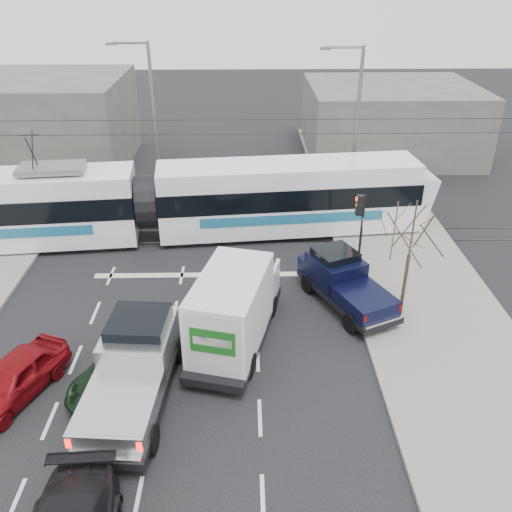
{
  "coord_description": "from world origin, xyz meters",
  "views": [
    {
      "loc": [
        1.33,
        -15.72,
        12.89
      ],
      "look_at": [
        1.72,
        4.5,
        1.8
      ],
      "focal_mm": 38.0,
      "sensor_mm": 36.0,
      "label": 1
    }
  ],
  "objects_px": {
    "street_lamp_near": "(354,120)",
    "tram": "(146,203)",
    "box_truck": "(235,308)",
    "green_car": "(126,366)",
    "street_lamp_far": "(151,112)",
    "red_car": "(14,378)",
    "navy_pickup": "(343,280)",
    "bare_tree": "(412,234)",
    "traffic_signal": "(360,216)",
    "silver_pickup": "(135,363)"
  },
  "relations": [
    {
      "from": "traffic_signal",
      "to": "green_car",
      "type": "height_order",
      "value": "traffic_signal"
    },
    {
      "from": "tram",
      "to": "silver_pickup",
      "type": "height_order",
      "value": "tram"
    },
    {
      "from": "traffic_signal",
      "to": "street_lamp_near",
      "type": "distance_m",
      "value": 7.91
    },
    {
      "from": "traffic_signal",
      "to": "box_truck",
      "type": "xyz_separation_m",
      "value": [
        -5.59,
        -5.58,
        -1.16
      ]
    },
    {
      "from": "street_lamp_far",
      "to": "green_car",
      "type": "height_order",
      "value": "street_lamp_far"
    },
    {
      "from": "street_lamp_far",
      "to": "navy_pickup",
      "type": "relative_size",
      "value": 1.65
    },
    {
      "from": "box_truck",
      "to": "bare_tree",
      "type": "bearing_deg",
      "value": 27.81
    },
    {
      "from": "tram",
      "to": "red_car",
      "type": "distance_m",
      "value": 11.95
    },
    {
      "from": "bare_tree",
      "to": "box_truck",
      "type": "relative_size",
      "value": 0.74
    },
    {
      "from": "bare_tree",
      "to": "street_lamp_far",
      "type": "bearing_deg",
      "value": 131.12
    },
    {
      "from": "street_lamp_far",
      "to": "red_car",
      "type": "xyz_separation_m",
      "value": [
        -2.25,
        -17.78,
        -4.4
      ]
    },
    {
      "from": "bare_tree",
      "to": "box_truck",
      "type": "xyz_separation_m",
      "value": [
        -6.72,
        -1.58,
        -2.21
      ]
    },
    {
      "from": "box_truck",
      "to": "traffic_signal",
      "type": "bearing_deg",
      "value": 59.49
    },
    {
      "from": "street_lamp_far",
      "to": "box_truck",
      "type": "bearing_deg",
      "value": -71.44
    },
    {
      "from": "bare_tree",
      "to": "tram",
      "type": "height_order",
      "value": "tram"
    },
    {
      "from": "navy_pickup",
      "to": "green_car",
      "type": "height_order",
      "value": "navy_pickup"
    },
    {
      "from": "green_car",
      "to": "box_truck",
      "type": "bearing_deg",
      "value": 52.09
    },
    {
      "from": "red_car",
      "to": "navy_pickup",
      "type": "bearing_deg",
      "value": 47.44
    },
    {
      "from": "box_truck",
      "to": "green_car",
      "type": "height_order",
      "value": "box_truck"
    },
    {
      "from": "red_car",
      "to": "street_lamp_far",
      "type": "bearing_deg",
      "value": 105.56
    },
    {
      "from": "navy_pickup",
      "to": "green_car",
      "type": "bearing_deg",
      "value": -174.4
    },
    {
      "from": "silver_pickup",
      "to": "street_lamp_far",
      "type": "bearing_deg",
      "value": 100.17
    },
    {
      "from": "street_lamp_far",
      "to": "green_car",
      "type": "bearing_deg",
      "value": -85.6
    },
    {
      "from": "tram",
      "to": "street_lamp_near",
      "type": "bearing_deg",
      "value": 15.04
    },
    {
      "from": "silver_pickup",
      "to": "green_car",
      "type": "height_order",
      "value": "silver_pickup"
    },
    {
      "from": "street_lamp_near",
      "to": "traffic_signal",
      "type": "bearing_deg",
      "value": -96.41
    },
    {
      "from": "bare_tree",
      "to": "silver_pickup",
      "type": "xyz_separation_m",
      "value": [
        -9.99,
        -4.16,
        -2.6
      ]
    },
    {
      "from": "traffic_signal",
      "to": "silver_pickup",
      "type": "relative_size",
      "value": 0.53
    },
    {
      "from": "red_car",
      "to": "traffic_signal",
      "type": "bearing_deg",
      "value": 55.45
    },
    {
      "from": "traffic_signal",
      "to": "red_car",
      "type": "relative_size",
      "value": 0.86
    },
    {
      "from": "bare_tree",
      "to": "navy_pickup",
      "type": "xyz_separation_m",
      "value": [
        -2.24,
        1.14,
        -2.72
      ]
    },
    {
      "from": "bare_tree",
      "to": "green_car",
      "type": "distance_m",
      "value": 11.53
    },
    {
      "from": "box_truck",
      "to": "navy_pickup",
      "type": "relative_size",
      "value": 1.24
    },
    {
      "from": "bare_tree",
      "to": "tram",
      "type": "bearing_deg",
      "value": 147.33
    },
    {
      "from": "navy_pickup",
      "to": "tram",
      "type": "bearing_deg",
      "value": 121.11
    },
    {
      "from": "traffic_signal",
      "to": "red_car",
      "type": "height_order",
      "value": "traffic_signal"
    },
    {
      "from": "navy_pickup",
      "to": "street_lamp_far",
      "type": "bearing_deg",
      "value": 102.77
    },
    {
      "from": "traffic_signal",
      "to": "green_car",
      "type": "relative_size",
      "value": 0.75
    },
    {
      "from": "street_lamp_near",
      "to": "tram",
      "type": "relative_size",
      "value": 0.32
    },
    {
      "from": "bare_tree",
      "to": "traffic_signal",
      "type": "height_order",
      "value": "bare_tree"
    },
    {
      "from": "bare_tree",
      "to": "street_lamp_far",
      "type": "distance_m",
      "value": 17.97
    },
    {
      "from": "box_truck",
      "to": "navy_pickup",
      "type": "xyz_separation_m",
      "value": [
        4.48,
        2.72,
        -0.51
      ]
    },
    {
      "from": "traffic_signal",
      "to": "silver_pickup",
      "type": "xyz_separation_m",
      "value": [
        -8.86,
        -8.16,
        -1.55
      ]
    },
    {
      "from": "traffic_signal",
      "to": "bare_tree",
      "type": "bearing_deg",
      "value": -74.24
    },
    {
      "from": "traffic_signal",
      "to": "tram",
      "type": "relative_size",
      "value": 0.13
    },
    {
      "from": "silver_pickup",
      "to": "green_car",
      "type": "relative_size",
      "value": 1.42
    },
    {
      "from": "street_lamp_far",
      "to": "green_car",
      "type": "relative_size",
      "value": 1.88
    },
    {
      "from": "bare_tree",
      "to": "tram",
      "type": "xyz_separation_m",
      "value": [
        -11.38,
        7.29,
        -1.76
      ]
    },
    {
      "from": "box_truck",
      "to": "red_car",
      "type": "bearing_deg",
      "value": -145.18
    },
    {
      "from": "bare_tree",
      "to": "box_truck",
      "type": "distance_m",
      "value": 7.25
    }
  ]
}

